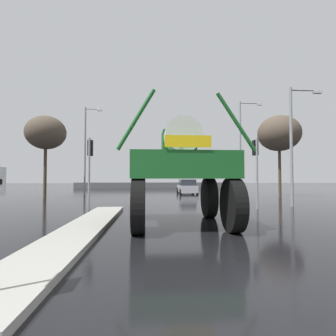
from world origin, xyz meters
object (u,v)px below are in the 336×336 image
streetlight_far_right (242,143)px  oversize_sprayer (180,170)px  traffic_signal_far_left (132,166)px  bare_tree_right (279,134)px  bare_tree_left (46,133)px  traffic_signal_near_left (90,157)px  streetlight_near_right (294,139)px  sedan_ahead (187,187)px  traffic_signal_near_right (256,157)px  streetlight_far_left (86,147)px

streetlight_far_right → oversize_sprayer: bearing=-116.4°
traffic_signal_far_left → bare_tree_right: (13.67, -9.16, 2.60)m
streetlight_far_right → bare_tree_left: 18.06m
traffic_signal_near_left → streetlight_near_right: size_ratio=0.53×
sedan_ahead → streetlight_far_right: size_ratio=0.45×
streetlight_near_right → streetlight_far_right: 10.04m
traffic_signal_near_right → streetlight_near_right: 3.30m
traffic_signal_far_left → bare_tree_left: bearing=-127.9°
sedan_ahead → traffic_signal_near_left: (-7.03, -13.76, 2.08)m
bare_tree_right → traffic_signal_far_left: bearing=146.2°
traffic_signal_near_right → oversize_sprayer: bearing=-136.1°
oversize_sprayer → streetlight_far_left: streetlight_far_left is taller
bare_tree_left → traffic_signal_near_left: bearing=-57.3°
traffic_signal_far_left → streetlight_far_left: bearing=-124.8°
bare_tree_right → streetlight_far_right: bearing=135.5°
bare_tree_left → bare_tree_right: (20.47, -0.42, 0.08)m
traffic_signal_near_right → streetlight_far_right: size_ratio=0.42×
sedan_ahead → streetlight_near_right: size_ratio=0.57×
oversize_sprayer → bare_tree_right: size_ratio=0.69×
sedan_ahead → bare_tree_right: (7.61, -5.10, 4.93)m
traffic_signal_near_right → streetlight_near_right: streetlight_near_right is taller
sedan_ahead → traffic_signal_far_left: bearing=55.6°
traffic_signal_near_left → bare_tree_left: size_ratio=0.54×
sedan_ahead → traffic_signal_near_right: 14.07m
sedan_ahead → traffic_signal_far_left: 7.66m
streetlight_far_left → traffic_signal_far_left: bearing=55.2°
traffic_signal_near_right → bare_tree_right: bearing=57.0°
sedan_ahead → bare_tree_right: 10.41m
oversize_sprayer → streetlight_near_right: bearing=-54.2°
traffic_signal_far_left → streetlight_far_left: size_ratio=0.49×
traffic_signal_near_left → bare_tree_right: 17.25m
oversize_sprayer → traffic_signal_near_left: bearing=42.5°
streetlight_far_right → bare_tree_right: bearing=-44.5°
streetlight_far_left → streetlight_far_right: 15.22m
streetlight_far_left → bare_tree_left: (-2.74, -2.91, 0.83)m
sedan_ahead → streetlight_far_left: 11.03m
traffic_signal_near_right → streetlight_far_left: 17.15m
streetlight_near_right → bare_tree_right: bare_tree_right is taller
oversize_sprayer → bare_tree_left: 17.35m
streetlight_far_right → bare_tree_right: (2.54, -2.49, 0.54)m
sedan_ahead → traffic_signal_near_right: (2.00, -13.76, 2.13)m
traffic_signal_near_right → streetlight_far_right: bearing=74.6°
sedan_ahead → streetlight_far_right: (5.07, -2.62, 4.39)m
oversize_sprayer → traffic_signal_far_left: (-3.36, 22.35, 1.04)m
oversize_sprayer → streetlight_far_left: size_ratio=0.58×
traffic_signal_near_right → bare_tree_left: bare_tree_left is taller
traffic_signal_far_left → streetlight_far_left: 7.31m
sedan_ahead → traffic_signal_far_left: (-6.06, 4.06, 2.33)m
streetlight_far_left → bare_tree_left: bearing=-133.3°
traffic_signal_near_right → bare_tree_right: bare_tree_right is taller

